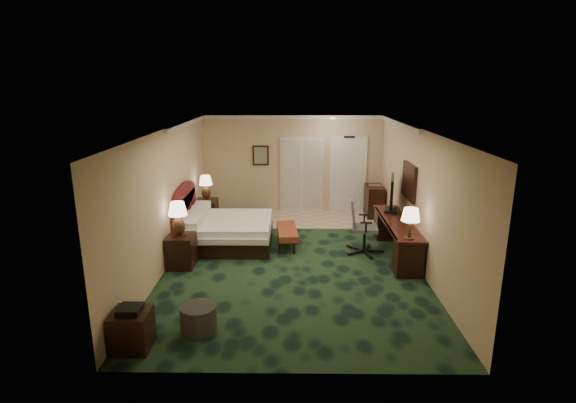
{
  "coord_description": "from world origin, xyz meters",
  "views": [
    {
      "loc": [
        0.0,
        -8.69,
        3.58
      ],
      "look_at": [
        -0.1,
        0.6,
        1.1
      ],
      "focal_mm": 28.0,
      "sensor_mm": 36.0,
      "label": 1
    }
  ],
  "objects_px": {
    "bed": "(229,232)",
    "nightstand_near": "(181,251)",
    "tv": "(392,194)",
    "lamp_far": "(206,188)",
    "bed_bench": "(287,237)",
    "nightstand_far": "(207,212)",
    "desk": "(396,238)",
    "desk_chair": "(365,226)",
    "minibar": "(374,201)",
    "ottoman": "(199,318)",
    "side_table": "(132,330)",
    "lamp_near": "(178,219)"
  },
  "relations": [
    {
      "from": "minibar",
      "to": "desk",
      "type": "bearing_deg",
      "value": -90.48
    },
    {
      "from": "desk_chair",
      "to": "minibar",
      "type": "bearing_deg",
      "value": 81.18
    },
    {
      "from": "bed",
      "to": "tv",
      "type": "height_order",
      "value": "tv"
    },
    {
      "from": "ottoman",
      "to": "side_table",
      "type": "relative_size",
      "value": 0.98
    },
    {
      "from": "bed",
      "to": "nightstand_near",
      "type": "relative_size",
      "value": 2.95
    },
    {
      "from": "nightstand_near",
      "to": "tv",
      "type": "relative_size",
      "value": 0.63
    },
    {
      "from": "nightstand_near",
      "to": "lamp_far",
      "type": "xyz_separation_m",
      "value": [
        0.01,
        2.73,
        0.65
      ]
    },
    {
      "from": "lamp_far",
      "to": "bed_bench",
      "type": "distance_m",
      "value": 2.71
    },
    {
      "from": "bed_bench",
      "to": "side_table",
      "type": "distance_m",
      "value": 4.57
    },
    {
      "from": "bed",
      "to": "lamp_far",
      "type": "bearing_deg",
      "value": 117.16
    },
    {
      "from": "desk",
      "to": "bed",
      "type": "bearing_deg",
      "value": 171.36
    },
    {
      "from": "bed",
      "to": "minibar",
      "type": "height_order",
      "value": "minibar"
    },
    {
      "from": "lamp_far",
      "to": "side_table",
      "type": "relative_size",
      "value": 1.14
    },
    {
      "from": "lamp_far",
      "to": "desk_chair",
      "type": "relative_size",
      "value": 0.52
    },
    {
      "from": "ottoman",
      "to": "side_table",
      "type": "bearing_deg",
      "value": -149.76
    },
    {
      "from": "nightstand_far",
      "to": "desk_chair",
      "type": "xyz_separation_m",
      "value": [
        3.76,
        -1.9,
        0.27
      ]
    },
    {
      "from": "side_table",
      "to": "tv",
      "type": "distance_m",
      "value": 6.25
    },
    {
      "from": "lamp_far",
      "to": "bed_bench",
      "type": "relative_size",
      "value": 0.52
    },
    {
      "from": "lamp_far",
      "to": "tv",
      "type": "relative_size",
      "value": 0.61
    },
    {
      "from": "nightstand_far",
      "to": "side_table",
      "type": "height_order",
      "value": "nightstand_far"
    },
    {
      "from": "ottoman",
      "to": "lamp_far",
      "type": "bearing_deg",
      "value": 99.1
    },
    {
      "from": "minibar",
      "to": "bed_bench",
      "type": "bearing_deg",
      "value": -135.24
    },
    {
      "from": "nightstand_far",
      "to": "bed_bench",
      "type": "distance_m",
      "value": 2.57
    },
    {
      "from": "ottoman",
      "to": "lamp_near",
      "type": "bearing_deg",
      "value": 109.62
    },
    {
      "from": "desk_chair",
      "to": "minibar",
      "type": "distance_m",
      "value": 2.83
    },
    {
      "from": "bed",
      "to": "desk",
      "type": "distance_m",
      "value": 3.69
    },
    {
      "from": "bed_bench",
      "to": "desk",
      "type": "height_order",
      "value": "desk"
    },
    {
      "from": "nightstand_near",
      "to": "desk",
      "type": "relative_size",
      "value": 0.25
    },
    {
      "from": "lamp_far",
      "to": "side_table",
      "type": "xyz_separation_m",
      "value": [
        -0.0,
        -5.61,
        -0.7
      ]
    },
    {
      "from": "nightstand_near",
      "to": "nightstand_far",
      "type": "xyz_separation_m",
      "value": [
        0.01,
        2.68,
        0.01
      ]
    },
    {
      "from": "bed_bench",
      "to": "tv",
      "type": "bearing_deg",
      "value": 0.85
    },
    {
      "from": "desk",
      "to": "desk_chair",
      "type": "distance_m",
      "value": 0.7
    },
    {
      "from": "bed",
      "to": "minibar",
      "type": "distance_m",
      "value": 4.33
    },
    {
      "from": "minibar",
      "to": "nightstand_far",
      "type": "bearing_deg",
      "value": -169.25
    },
    {
      "from": "nightstand_near",
      "to": "side_table",
      "type": "bearing_deg",
      "value": -89.88
    },
    {
      "from": "bed_bench",
      "to": "minibar",
      "type": "xyz_separation_m",
      "value": [
        2.35,
        2.33,
        0.22
      ]
    },
    {
      "from": "ottoman",
      "to": "desk_chair",
      "type": "height_order",
      "value": "desk_chair"
    },
    {
      "from": "nightstand_near",
      "to": "bed_bench",
      "type": "relative_size",
      "value": 0.54
    },
    {
      "from": "lamp_far",
      "to": "tv",
      "type": "bearing_deg",
      "value": -16.3
    },
    {
      "from": "desk_chair",
      "to": "side_table",
      "type": "bearing_deg",
      "value": -130.72
    },
    {
      "from": "tv",
      "to": "bed",
      "type": "bearing_deg",
      "value": -164.37
    },
    {
      "from": "lamp_near",
      "to": "side_table",
      "type": "distance_m",
      "value": 2.92
    },
    {
      "from": "nightstand_far",
      "to": "lamp_near",
      "type": "relative_size",
      "value": 0.96
    },
    {
      "from": "bed_bench",
      "to": "desk_chair",
      "type": "bearing_deg",
      "value": -18.81
    },
    {
      "from": "lamp_far",
      "to": "ottoman",
      "type": "bearing_deg",
      "value": -80.9
    },
    {
      "from": "tv",
      "to": "minibar",
      "type": "relative_size",
      "value": 1.2
    },
    {
      "from": "nightstand_far",
      "to": "ottoman",
      "type": "height_order",
      "value": "nightstand_far"
    },
    {
      "from": "bed",
      "to": "ottoman",
      "type": "height_order",
      "value": "bed"
    },
    {
      "from": "minibar",
      "to": "lamp_far",
      "type": "bearing_deg",
      "value": -169.85
    },
    {
      "from": "desk",
      "to": "tv",
      "type": "bearing_deg",
      "value": 88.49
    }
  ]
}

